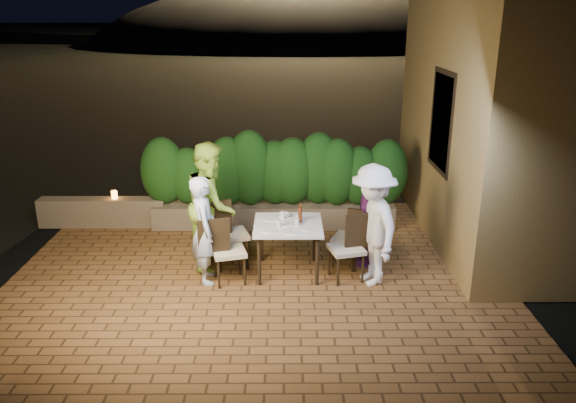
{
  "coord_description": "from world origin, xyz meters",
  "views": [
    {
      "loc": [
        0.41,
        -6.98,
        3.59
      ],
      "look_at": [
        0.44,
        0.51,
        1.05
      ],
      "focal_mm": 35.0,
      "sensor_mm": 36.0,
      "label": 1
    }
  ],
  "objects_px": {
    "dining_table": "(288,248)",
    "diner_white": "(372,225)",
    "beer_bottle": "(300,213)",
    "chair_left_back": "(231,233)",
    "chair_right_back": "(348,237)",
    "parapet_lamp": "(114,195)",
    "diner_blue": "(204,230)",
    "chair_right_front": "(346,248)",
    "diner_green": "(211,205)",
    "bowl": "(284,215)",
    "chair_left_front": "(229,250)",
    "diner_purple": "(369,217)"
  },
  "relations": [
    {
      "from": "chair_left_front",
      "to": "chair_right_front",
      "type": "height_order",
      "value": "chair_right_front"
    },
    {
      "from": "diner_white",
      "to": "diner_blue",
      "type": "bearing_deg",
      "value": -108.21
    },
    {
      "from": "chair_right_front",
      "to": "chair_right_back",
      "type": "height_order",
      "value": "chair_right_front"
    },
    {
      "from": "beer_bottle",
      "to": "chair_right_front",
      "type": "height_order",
      "value": "beer_bottle"
    },
    {
      "from": "chair_right_back",
      "to": "bowl",
      "type": "bearing_deg",
      "value": 20.71
    },
    {
      "from": "chair_left_back",
      "to": "diner_white",
      "type": "height_order",
      "value": "diner_white"
    },
    {
      "from": "dining_table",
      "to": "diner_white",
      "type": "height_order",
      "value": "diner_white"
    },
    {
      "from": "beer_bottle",
      "to": "diner_white",
      "type": "relative_size",
      "value": 0.17
    },
    {
      "from": "chair_right_back",
      "to": "diner_blue",
      "type": "xyz_separation_m",
      "value": [
        -2.03,
        -0.49,
        0.31
      ]
    },
    {
      "from": "diner_blue",
      "to": "chair_right_back",
      "type": "bearing_deg",
      "value": -88.79
    },
    {
      "from": "chair_right_back",
      "to": "parapet_lamp",
      "type": "distance_m",
      "value": 4.23
    },
    {
      "from": "chair_left_front",
      "to": "parapet_lamp",
      "type": "xyz_separation_m",
      "value": [
        -2.2,
        2.18,
        0.1
      ]
    },
    {
      "from": "chair_right_back",
      "to": "parapet_lamp",
      "type": "height_order",
      "value": "chair_right_back"
    },
    {
      "from": "bowl",
      "to": "diner_purple",
      "type": "relative_size",
      "value": 0.12
    },
    {
      "from": "diner_green",
      "to": "diner_purple",
      "type": "height_order",
      "value": "diner_green"
    },
    {
      "from": "dining_table",
      "to": "chair_left_back",
      "type": "relative_size",
      "value": 0.93
    },
    {
      "from": "bowl",
      "to": "chair_left_back",
      "type": "relative_size",
      "value": 0.18
    },
    {
      "from": "bowl",
      "to": "diner_green",
      "type": "xyz_separation_m",
      "value": [
        -1.05,
        0.02,
        0.16
      ]
    },
    {
      "from": "beer_bottle",
      "to": "diner_purple",
      "type": "xyz_separation_m",
      "value": [
        1.01,
        0.23,
        -0.14
      ]
    },
    {
      "from": "dining_table",
      "to": "bowl",
      "type": "xyz_separation_m",
      "value": [
        -0.06,
        0.29,
        0.4
      ]
    },
    {
      "from": "diner_white",
      "to": "parapet_lamp",
      "type": "relative_size",
      "value": 12.08
    },
    {
      "from": "bowl",
      "to": "chair_left_back",
      "type": "bearing_deg",
      "value": -176.61
    },
    {
      "from": "diner_green",
      "to": "diner_purple",
      "type": "relative_size",
      "value": 1.24
    },
    {
      "from": "chair_left_back",
      "to": "diner_blue",
      "type": "xyz_separation_m",
      "value": [
        -0.3,
        -0.5,
        0.24
      ]
    },
    {
      "from": "bowl",
      "to": "parapet_lamp",
      "type": "height_order",
      "value": "bowl"
    },
    {
      "from": "diner_white",
      "to": "chair_left_front",
      "type": "bearing_deg",
      "value": -107.57
    },
    {
      "from": "diner_blue",
      "to": "diner_purple",
      "type": "relative_size",
      "value": 1.01
    },
    {
      "from": "chair_left_back",
      "to": "dining_table",
      "type": "bearing_deg",
      "value": -33.71
    },
    {
      "from": "chair_left_back",
      "to": "beer_bottle",
      "type": "bearing_deg",
      "value": -27.85
    },
    {
      "from": "beer_bottle",
      "to": "parapet_lamp",
      "type": "distance_m",
      "value": 3.69
    },
    {
      "from": "chair_right_front",
      "to": "diner_green",
      "type": "relative_size",
      "value": 0.51
    },
    {
      "from": "dining_table",
      "to": "diner_purple",
      "type": "distance_m",
      "value": 1.28
    },
    {
      "from": "diner_green",
      "to": "diner_purple",
      "type": "xyz_separation_m",
      "value": [
        2.3,
        -0.03,
        -0.18
      ]
    },
    {
      "from": "chair_left_front",
      "to": "diner_blue",
      "type": "relative_size",
      "value": 0.62
    },
    {
      "from": "diner_purple",
      "to": "chair_left_front",
      "type": "bearing_deg",
      "value": -54.06
    },
    {
      "from": "beer_bottle",
      "to": "diner_white",
      "type": "xyz_separation_m",
      "value": [
        0.97,
        -0.37,
        -0.05
      ]
    },
    {
      "from": "beer_bottle",
      "to": "chair_left_back",
      "type": "relative_size",
      "value": 0.28
    },
    {
      "from": "beer_bottle",
      "to": "chair_left_back",
      "type": "distance_m",
      "value": 1.1
    },
    {
      "from": "chair_right_front",
      "to": "chair_right_back",
      "type": "bearing_deg",
      "value": -114.73
    },
    {
      "from": "chair_left_back",
      "to": "chair_right_back",
      "type": "xyz_separation_m",
      "value": [
        1.73,
        -0.01,
        -0.07
      ]
    },
    {
      "from": "dining_table",
      "to": "beer_bottle",
      "type": "bearing_deg",
      "value": 19.02
    },
    {
      "from": "dining_table",
      "to": "diner_green",
      "type": "xyz_separation_m",
      "value": [
        -1.11,
        0.32,
        0.55
      ]
    },
    {
      "from": "diner_blue",
      "to": "beer_bottle",
      "type": "bearing_deg",
      "value": -89.1
    },
    {
      "from": "parapet_lamp",
      "to": "beer_bottle",
      "type": "bearing_deg",
      "value": -29.95
    },
    {
      "from": "chair_left_front",
      "to": "diner_blue",
      "type": "height_order",
      "value": "diner_blue"
    },
    {
      "from": "chair_right_back",
      "to": "chair_right_front",
      "type": "bearing_deg",
      "value": 104.57
    },
    {
      "from": "dining_table",
      "to": "diner_blue",
      "type": "distance_m",
      "value": 1.23
    },
    {
      "from": "dining_table",
      "to": "parapet_lamp",
      "type": "distance_m",
      "value": 3.56
    },
    {
      "from": "beer_bottle",
      "to": "chair_right_back",
      "type": "relative_size",
      "value": 0.32
    },
    {
      "from": "chair_right_front",
      "to": "diner_blue",
      "type": "height_order",
      "value": "diner_blue"
    }
  ]
}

